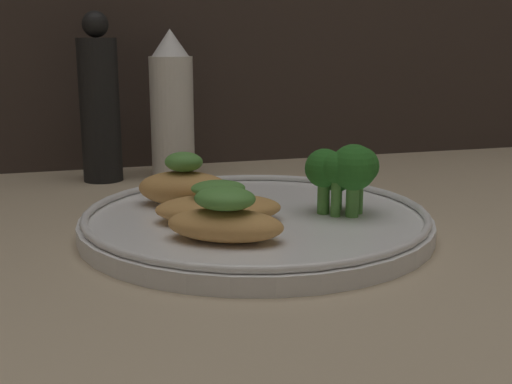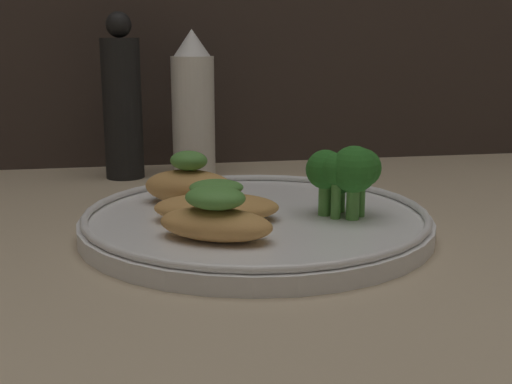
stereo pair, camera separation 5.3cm
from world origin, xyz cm
name	(u,v)px [view 2 (the right image)]	position (x,y,z in cm)	size (l,w,h in cm)	color
ground_plane	(256,237)	(0.00, 0.00, -0.50)	(180.00, 180.00, 1.00)	tan
plate	(256,220)	(0.00, 0.00, 0.99)	(29.13, 29.13, 2.00)	white
grilled_meat_front	(216,218)	(-4.10, -6.08, 3.02)	(9.72, 8.02, 3.98)	tan
grilled_meat_middle	(217,205)	(-3.40, -0.90, 2.69)	(10.91, 7.12, 3.33)	tan
grilled_meat_back	(189,184)	(-5.12, 5.00, 3.20)	(9.56, 7.99, 4.78)	tan
broccoli_bunch	(345,172)	(7.11, -1.66, 5.15)	(6.06, 5.90, 6.05)	#569942
sauce_bottle	(193,107)	(-3.00, 24.55, 8.13)	(5.01, 5.01, 16.99)	white
pepper_grinder	(122,103)	(-11.12, 24.55, 8.65)	(4.42, 4.42, 18.84)	black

